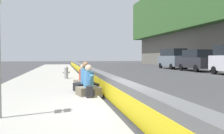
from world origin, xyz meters
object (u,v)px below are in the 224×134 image
at_px(seated_person_rear, 85,80).
at_px(seated_person_far, 83,79).
at_px(seated_person_middle, 86,82).
at_px(seated_person_foreground, 89,86).
at_px(parked_car_fourth, 196,60).
at_px(backpack, 90,92).
at_px(parked_car_midline, 173,58).
at_px(fire_hydrant, 66,72).

distance_m(seated_person_rear, seated_person_far, 0.92).
bearing_deg(seated_person_middle, seated_person_far, -1.07).
height_order(seated_person_middle, seated_person_rear, seated_person_middle).
height_order(seated_person_middle, seated_person_far, seated_person_middle).
bearing_deg(seated_person_foreground, parked_car_fourth, -41.00).
height_order(backpack, parked_car_midline, parked_car_midline).
distance_m(fire_hydrant, seated_person_far, 4.19).
distance_m(seated_person_rear, backpack, 2.69).
height_order(fire_hydrant, seated_person_middle, seated_person_middle).
bearing_deg(fire_hydrant, parked_car_midline, -45.54).
relative_size(fire_hydrant, parked_car_fourth, 0.18).
xyz_separation_m(seated_person_foreground, seated_person_middle, (1.09, 0.00, 0.03)).
bearing_deg(seated_person_far, parked_car_midline, -36.42).
height_order(fire_hydrant, seated_person_far, seated_person_far).
xyz_separation_m(seated_person_middle, backpack, (-1.64, 0.01, -0.19)).
bearing_deg(seated_person_far, seated_person_rear, -178.30).
bearing_deg(fire_hydrant, seated_person_far, -169.93).
bearing_deg(parked_car_fourth, seated_person_far, 132.56).
xyz_separation_m(fire_hydrant, seated_person_foreground, (-7.18, -0.70, -0.10)).
xyz_separation_m(seated_person_middle, parked_car_midline, (19.49, -12.96, 0.83)).
xyz_separation_m(seated_person_far, backpack, (-3.61, 0.05, -0.13)).
distance_m(seated_person_far, parked_car_midline, 21.79).
distance_m(seated_person_middle, parked_car_midline, 23.42).
bearing_deg(seated_person_middle, backpack, 179.56).
xyz_separation_m(seated_person_foreground, backpack, (-0.55, 0.02, -0.16)).
xyz_separation_m(seated_person_foreground, seated_person_far, (3.06, -0.03, -0.03)).
distance_m(fire_hydrant, backpack, 7.76).
xyz_separation_m(fire_hydrant, parked_car_fourth, (7.83, -13.74, 0.60)).
bearing_deg(backpack, fire_hydrant, 5.04).
bearing_deg(seated_person_rear, parked_car_midline, -34.97).
distance_m(parked_car_fourth, parked_car_midline, 5.58).
xyz_separation_m(seated_person_middle, seated_person_far, (1.97, -0.04, -0.05)).
height_order(seated_person_rear, seated_person_far, seated_person_rear).
bearing_deg(seated_person_rear, parked_car_fourth, -45.26).
relative_size(seated_person_far, backpack, 2.61).
height_order(seated_person_foreground, parked_car_midline, parked_car_midline).
height_order(parked_car_fourth, parked_car_midline, parked_car_midline).
relative_size(seated_person_far, parked_car_midline, 0.20).
bearing_deg(seated_person_middle, fire_hydrant, 6.51).
relative_size(fire_hydrant, parked_car_midline, 0.17).
distance_m(seated_person_middle, backpack, 1.65).
xyz_separation_m(fire_hydrant, seated_person_rear, (-5.04, -0.76, -0.10)).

